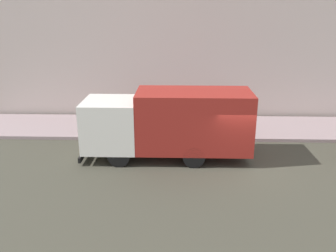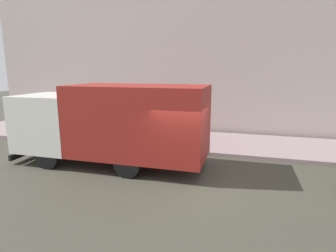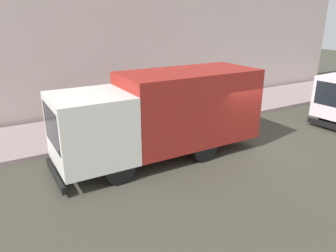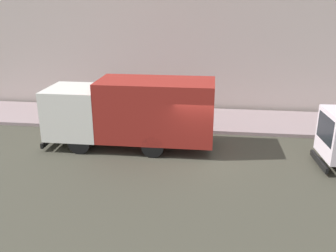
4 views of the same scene
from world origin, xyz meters
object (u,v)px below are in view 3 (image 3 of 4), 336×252
at_px(street_sign_post, 137,101).
at_px(large_utility_truck, 163,113).
at_px(traffic_cone_orange, 68,136).
at_px(pedestrian_walking, 62,106).

bearing_deg(street_sign_post, large_utility_truck, 177.49).
bearing_deg(traffic_cone_orange, pedestrian_walking, -9.12).
xyz_separation_m(large_utility_truck, pedestrian_walking, (5.60, 2.47, -0.77)).
xyz_separation_m(large_utility_truck, traffic_cone_orange, (2.59, 2.95, -1.23)).
distance_m(large_utility_truck, traffic_cone_orange, 4.12).
bearing_deg(traffic_cone_orange, street_sign_post, -91.92).
height_order(pedestrian_walking, traffic_cone_orange, pedestrian_walking).
relative_size(traffic_cone_orange, street_sign_post, 0.29).
xyz_separation_m(traffic_cone_orange, street_sign_post, (-0.10, -3.06, 1.10)).
bearing_deg(large_utility_truck, street_sign_post, -2.62).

